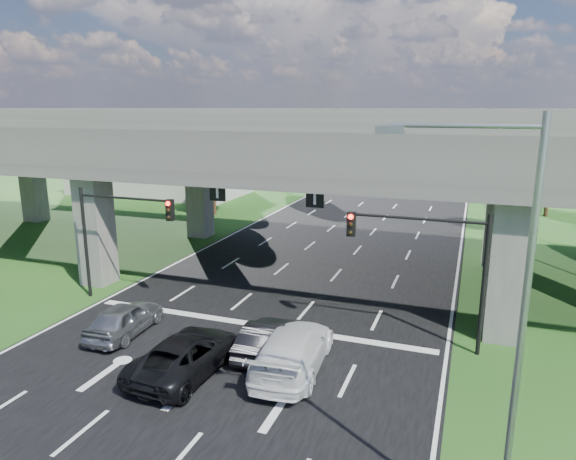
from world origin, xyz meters
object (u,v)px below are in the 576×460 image
Objects in this scene: signal_left at (117,225)px; streetlight_near at (504,310)px; car_white at (293,349)px; car_trailing at (187,355)px; car_silver at (125,319)px; streetlight_far at (486,165)px; car_dark at (264,338)px; signal_right at (430,253)px; streetlight_beyond at (484,149)px.

signal_left is 0.60× the size of streetlight_near.
car_white is 1.07× the size of car_trailing.
streetlight_near is 17.25m from car_silver.
streetlight_far is 1.83× the size of car_trailing.
signal_left is at bearing -23.73° from car_white.
car_dark is (6.63, 0.46, -0.07)m from car_silver.
signal_left is 1.02× the size of car_white.
streetlight_near is at bearing -77.12° from signal_right.
car_trailing is (-3.78, -1.65, -0.09)m from car_white.
streetlight_far is at bearing -126.17° from car_silver.
signal_right is 1.46× the size of car_dark.
signal_left is 0.60× the size of streetlight_far.
car_silver is 4.91m from car_trailing.
streetlight_near is at bearing 153.33° from car_silver.
streetlight_beyond is (17.92, 36.06, 1.66)m from signal_left.
streetlight_beyond is 43.21m from car_trailing.
signal_right is 10.62m from car_trailing.
car_silver is at bearing 156.68° from streetlight_near.
streetlight_far reaches higher than car_silver.
car_silver is at bearing -22.31° from car_trailing.
car_dark is at bearing -127.78° from car_trailing.
streetlight_far reaches higher than car_dark.
car_white is (8.22, -0.44, 0.10)m from car_silver.
signal_left reaches higher than car_silver.
car_trailing is at bearing -37.30° from signal_left.
streetlight_beyond reaches higher than signal_right.
signal_left reaches higher than car_white.
streetlight_beyond is at bearing 90.00° from streetlight_far.
car_silver is (-12.87, -3.42, -3.41)m from signal_right.
streetlight_near is at bearing -90.00° from streetlight_beyond.
streetlight_beyond reaches higher than car_trailing.
signal_right is at bearing -143.99° from car_trailing.
streetlight_beyond is 1.71× the size of car_white.
car_white is at bearing 147.55° from car_dark.
streetlight_near is 12.64m from car_trailing.
car_white is 4.12m from car_trailing.
streetlight_near is 1.00× the size of streetlight_beyond.
car_trailing is at bearing 19.15° from car_white.
car_silver is (-15.14, -23.47, -5.07)m from streetlight_far.
streetlight_near is 1.00× the size of streetlight_far.
streetlight_near is 46.00m from streetlight_beyond.
streetlight_far is at bearing -90.00° from streetlight_beyond.
signal_left is at bearing 150.98° from streetlight_near.
streetlight_beyond is at bearing -104.25° from car_white.
car_silver is 0.80× the size of car_trailing.
car_white is (-6.92, -23.91, -4.97)m from streetlight_far.
car_dark is (-8.51, -39.02, -5.14)m from streetlight_beyond.
car_silver is at bearing -110.98° from streetlight_beyond.
car_dark is at bearing -179.40° from car_silver.
signal_left is at bearing -131.78° from streetlight_far.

